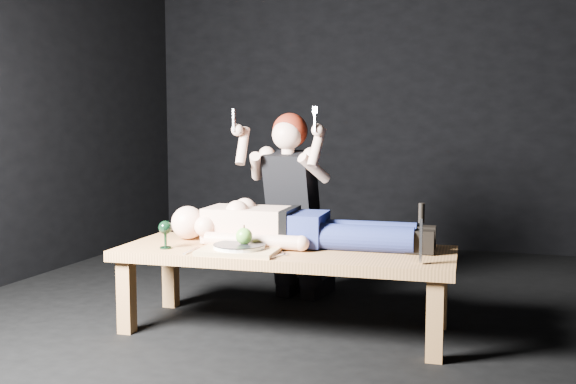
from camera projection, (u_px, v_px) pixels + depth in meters
The scene contains 13 objects.
ground at pixel (352, 325), 3.64m from camera, with size 5.00×5.00×0.00m, color black.
back_wall at pixel (415, 82), 5.86m from camera, with size 5.00×5.00×0.00m, color black.
table at pixel (285, 289), 3.53m from camera, with size 1.79×0.67×0.45m, color #C28245.
lying_man at pixel (300, 223), 3.59m from camera, with size 1.66×0.51×0.24m, color #E0AE93, non-canonical shape.
kneeling_woman at pixel (296, 205), 4.14m from camera, with size 0.65×0.73×1.22m, color black, non-canonical shape.
serving_tray at pixel (239, 251), 3.38m from camera, with size 0.40×0.29×0.02m, color tan.
plate at pixel (239, 246), 3.38m from camera, with size 0.27×0.27×0.02m, color white.
apple at pixel (244, 236), 3.38m from camera, with size 0.09×0.09×0.09m, color green.
goblet at pixel (165, 235), 3.50m from camera, with size 0.07×0.07×0.15m, color black, non-canonical shape.
fork_flat at pixel (192, 251), 3.42m from camera, with size 0.02×0.19×0.01m, color #B2B2B7.
knife_flat at pixel (276, 256), 3.28m from camera, with size 0.02×0.19×0.01m, color #B2B2B7.
spoon_flat at pixel (280, 252), 3.39m from camera, with size 0.02×0.19×0.01m, color #B2B2B7.
carving_knife at pixel (421, 234), 3.09m from camera, with size 0.04×0.04×0.29m, color #B2B2B7, non-canonical shape.
Camera 1 is at (0.77, -3.48, 1.10)m, focal length 40.78 mm.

